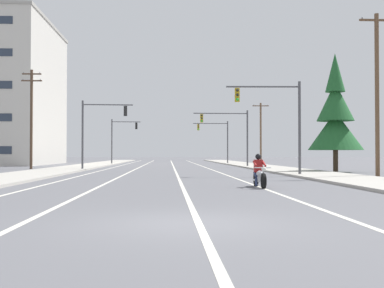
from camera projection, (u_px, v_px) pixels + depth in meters
The scene contains 17 objects.
ground_plane at pixel (187, 223), 10.11m from camera, with size 400.00×400.00×0.00m, color #5B5B60.
lane_stripe_center at pixel (173, 167), 55.06m from camera, with size 0.16×100.00×0.01m, color beige.
lane_stripe_left at pixel (141, 167), 54.87m from camera, with size 0.16×100.00×0.01m, color beige.
lane_stripe_right at pixel (203, 166), 55.22m from camera, with size 0.16×100.00×0.01m, color beige.
lane_stripe_far_left at pixel (117, 167), 54.74m from camera, with size 0.16×100.00×0.01m, color beige.
sidewalk_kerb_right at pixel (264, 167), 50.53m from camera, with size 4.40×110.00×0.14m, color #ADA89E.
sidewalk_kerb_left at pixel (78, 167), 49.57m from camera, with size 4.40×110.00×0.14m, color #ADA89E.
motorcycle_with_rider at pixel (259, 174), 20.96m from camera, with size 0.70×2.19×1.46m.
traffic_signal_near_right at pixel (278, 113), 31.63m from camera, with size 4.90×0.38×6.20m.
traffic_signal_near_left at pixel (97, 124), 43.17m from camera, with size 4.53×0.50×6.20m.
traffic_signal_mid_right at pixel (231, 129), 52.62m from camera, with size 6.00×0.52×6.20m.
traffic_signal_mid_left at pixel (120, 135), 66.30m from camera, with size 4.01×0.50×6.20m.
traffic_signal_far_right at pixel (218, 135), 70.03m from camera, with size 5.10×0.37×6.20m.
utility_pole_right_near at pixel (377, 92), 29.85m from camera, with size 2.16×0.26×10.14m.
utility_pole_left_near at pixel (31, 116), 46.20m from camera, with size 1.95×0.26×9.50m.
utility_pole_right_far at pixel (261, 132), 66.31m from camera, with size 2.25×0.26×8.44m.
conifer_tree_right_verge_near at pixel (335, 117), 38.35m from camera, with size 4.30×4.30×9.46m.
Camera 1 is at (-0.40, -10.13, 1.45)m, focal length 45.29 mm.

